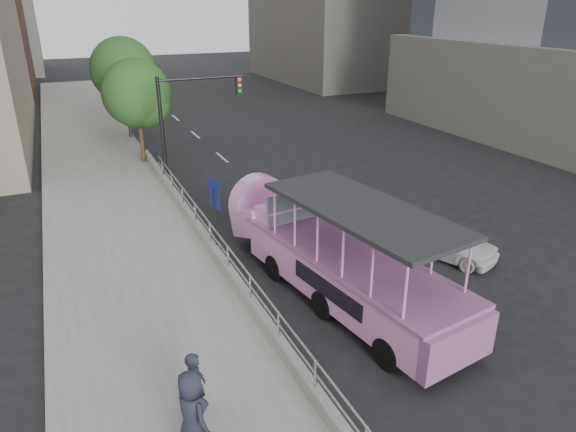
# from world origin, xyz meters

# --- Properties ---
(ground) EXTENTS (160.00, 160.00, 0.00)m
(ground) POSITION_xyz_m (0.00, 0.00, 0.00)
(ground) COLOR black
(sidewalk) EXTENTS (5.50, 80.00, 0.30)m
(sidewalk) POSITION_xyz_m (-5.75, 10.00, 0.15)
(sidewalk) COLOR #A4A59F
(sidewalk) RESTS_ON ground
(kerb_wall) EXTENTS (0.24, 30.00, 0.36)m
(kerb_wall) POSITION_xyz_m (-3.12, 2.00, 0.48)
(kerb_wall) COLOR #AFAFA9
(kerb_wall) RESTS_ON sidewalk
(guardrail) EXTENTS (0.07, 22.00, 0.71)m
(guardrail) POSITION_xyz_m (-3.12, 2.00, 1.14)
(guardrail) COLOR #BABABF
(guardrail) RESTS_ON kerb_wall
(duck_boat) EXTENTS (3.77, 9.97, 3.23)m
(duck_boat) POSITION_xyz_m (-0.37, 0.42, 1.20)
(duck_boat) COLOR black
(duck_boat) RESTS_ON ground
(car) EXTENTS (2.90, 4.05, 1.28)m
(car) POSITION_xyz_m (4.42, 0.88, 0.64)
(car) COLOR silver
(car) RESTS_ON ground
(pedestrian_near) EXTENTS (0.51, 0.66, 1.62)m
(pedestrian_near) POSITION_xyz_m (-5.57, -3.45, 1.11)
(pedestrian_near) COLOR #242634
(pedestrian_near) RESTS_ON sidewalk
(pedestrian_far) EXTENTS (0.80, 1.02, 1.83)m
(pedestrian_far) POSITION_xyz_m (-5.84, -4.25, 1.22)
(pedestrian_far) COLOR #242634
(pedestrian_far) RESTS_ON sidewalk
(parking_sign) EXTENTS (0.18, 0.66, 2.99)m
(parking_sign) POSITION_xyz_m (-3.00, 3.64, 1.86)
(parking_sign) COLOR black
(parking_sign) RESTS_ON ground
(traffic_signal) EXTENTS (4.20, 0.32, 5.20)m
(traffic_signal) POSITION_xyz_m (-1.70, 12.50, 3.50)
(traffic_signal) COLOR black
(traffic_signal) RESTS_ON ground
(street_tree_near) EXTENTS (3.52, 3.52, 5.72)m
(street_tree_near) POSITION_xyz_m (-3.30, 15.93, 3.82)
(street_tree_near) COLOR #39251A
(street_tree_near) RESTS_ON ground
(street_tree_far) EXTENTS (3.97, 3.97, 6.45)m
(street_tree_far) POSITION_xyz_m (-3.10, 21.93, 4.31)
(street_tree_far) COLOR #39251A
(street_tree_far) RESTS_ON ground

